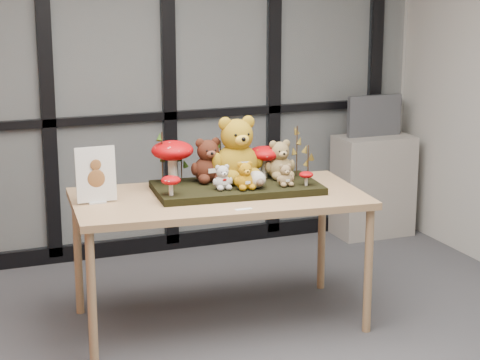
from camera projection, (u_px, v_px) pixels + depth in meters
name	position (u px, v px, depth m)	size (l,w,h in m)	color
room_shell	(228.00, 68.00, 3.97)	(5.00, 5.00, 5.00)	#B2AFA8
glass_partition	(109.00, 69.00, 6.27)	(4.90, 0.06, 2.78)	#2D383F
display_table	(219.00, 206.00, 5.18)	(1.80, 1.02, 0.81)	tan
diorama_tray	(237.00, 188.00, 5.26)	(0.99, 0.50, 0.04)	black
bear_pooh_yellow	(237.00, 145.00, 5.30)	(0.34, 0.30, 0.44)	#A27A15
bear_brown_medium	(208.00, 157.00, 5.30)	(0.23, 0.21, 0.30)	#401B10
bear_tan_back	(280.00, 157.00, 5.38)	(0.20, 0.18, 0.26)	olive
bear_small_yellow	(245.00, 174.00, 5.12)	(0.14, 0.13, 0.18)	#B77C0C
bear_white_bow	(222.00, 176.00, 5.12)	(0.12, 0.11, 0.16)	beige
bear_beige_small	(285.00, 174.00, 5.20)	(0.11, 0.10, 0.15)	olive
plush_cream_hedgehog	(256.00, 179.00, 5.16)	(0.09, 0.08, 0.11)	beige
mushroom_back_left	(173.00, 160.00, 5.27)	(0.26, 0.26, 0.28)	#A20508
mushroom_back_right	(264.00, 160.00, 5.40)	(0.20, 0.20, 0.22)	#A20508
mushroom_front_left	(171.00, 185.00, 4.98)	(0.11, 0.11, 0.13)	#A20508
mushroom_front_right	(306.00, 178.00, 5.22)	(0.08, 0.08, 0.09)	#A20508
sprig_green_far_left	(162.00, 158.00, 5.22)	(0.05, 0.05, 0.32)	#19350C
sprig_green_mid_left	(181.00, 163.00, 5.32)	(0.05, 0.05, 0.21)	#19350C
sprig_dry_far_right	(297.00, 151.00, 5.43)	(0.05, 0.05, 0.32)	brown
sprig_dry_mid_right	(308.00, 163.00, 5.33)	(0.05, 0.05, 0.22)	brown
sprig_green_centre	(220.00, 159.00, 5.39)	(0.05, 0.05, 0.24)	#19350C
sign_holder	(96.00, 177.00, 4.96)	(0.23, 0.06, 0.33)	silver
label_card	(244.00, 209.00, 4.86)	(0.10, 0.03, 0.00)	white
cabinet	(373.00, 186.00, 7.05)	(0.61, 0.36, 0.82)	gray
monitor	(374.00, 116.00, 6.93)	(0.46, 0.05, 0.33)	#4A4B51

